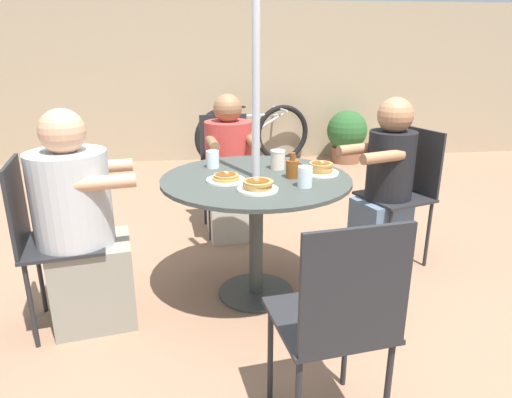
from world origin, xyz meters
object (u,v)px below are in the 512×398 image
object	(u,v)px
patio_chair_east	(405,187)
drinking_glass_a	(305,177)
drinking_glass_b	(213,159)
patio_chair_south	(226,164)
patio_chair_west	(46,234)
pancake_plate_c	(226,178)
syrup_bottle	(293,168)
potted_shrub	(347,134)
pancake_plate_b	(321,169)
pancake_plate_a	(258,186)
patio_table	(256,200)
bicycle	(254,135)
patio_chair_north	(338,317)
diner_south	(230,174)
coffee_cup	(278,160)
diner_west	(82,233)
diner_east	(385,189)

from	to	relation	value
patio_chair_east	drinking_glass_a	bearing A→B (deg)	105.86
drinking_glass_b	patio_chair_south	bearing A→B (deg)	81.89
patio_chair_west	patio_chair_south	bearing A→B (deg)	132.51
pancake_plate_c	syrup_bottle	xyz separation A→B (m)	(0.38, 0.03, 0.04)
patio_chair_west	potted_shrub	world-z (taller)	patio_chair_west
pancake_plate_b	pancake_plate_a	bearing A→B (deg)	-145.51
drinking_glass_b	patio_table	bearing A→B (deg)	-46.07
patio_table	bicycle	bearing A→B (deg)	83.72
pancake_plate_b	potted_shrub	size ratio (longest dim) A/B	0.32
patio_chair_south	potted_shrub	world-z (taller)	patio_chair_south
patio_chair_south	drinking_glass_a	size ratio (longest dim) A/B	8.44
patio_chair_south	potted_shrub	xyz separation A→B (m)	(1.67, 2.07, -0.17)
patio_chair_north	diner_south	size ratio (longest dim) A/B	0.83
coffee_cup	drinking_glass_a	xyz separation A→B (m)	(0.08, -0.38, -0.00)
pancake_plate_b	drinking_glass_b	size ratio (longest dim) A/B	2.04
patio_chair_east	diner_south	bearing A→B (deg)	44.36
patio_chair_east	patio_chair_west	world-z (taller)	same
patio_chair_west	drinking_glass_a	world-z (taller)	patio_chair_west
coffee_cup	drinking_glass_b	bearing A→B (deg)	168.88
patio_table	pancake_plate_a	distance (m)	0.29
bicycle	potted_shrub	distance (m)	1.21
patio_chair_north	patio_table	bearing A→B (deg)	90.00
bicycle	diner_west	bearing A→B (deg)	-124.83
pancake_plate_a	pancake_plate_c	world-z (taller)	pancake_plate_a
patio_chair_north	diner_east	bearing A→B (deg)	54.16
patio_chair_west	pancake_plate_b	size ratio (longest dim) A/B	4.35
patio_chair_north	patio_chair_east	size ratio (longest dim) A/B	1.00
patio_table	patio_chair_west	world-z (taller)	patio_chair_west
pancake_plate_c	drinking_glass_b	bearing A→B (deg)	101.46
pancake_plate_b	pancake_plate_c	world-z (taller)	pancake_plate_b
potted_shrub	drinking_glass_b	bearing A→B (deg)	-121.42
patio_chair_west	potted_shrub	distance (m)	4.32
coffee_cup	potted_shrub	xyz separation A→B (m)	(1.41, 3.02, -0.44)
patio_chair_south	diner_south	bearing A→B (deg)	90.00
potted_shrub	bicycle	bearing A→B (deg)	177.18
diner_west	pancake_plate_b	xyz separation A→B (m)	(1.32, 0.21, 0.25)
patio_chair_east	coffee_cup	distance (m)	0.97
diner_west	pancake_plate_c	size ratio (longest dim) A/B	5.49
pancake_plate_b	pancake_plate_c	xyz separation A→B (m)	(-0.56, -0.09, -0.01)
patio_table	patio_chair_south	size ratio (longest dim) A/B	1.17
patio_chair_south	pancake_plate_b	distance (m)	1.22
pancake_plate_c	coffee_cup	distance (m)	0.40
diner_east	pancake_plate_c	xyz separation A→B (m)	(-1.08, -0.37, 0.22)
patio_chair_south	pancake_plate_c	world-z (taller)	patio_chair_south
patio_chair_north	bicycle	size ratio (longest dim) A/B	0.62
patio_chair_south	drinking_glass_a	distance (m)	1.40
diner_east	bicycle	bearing A→B (deg)	-8.27
patio_chair_north	patio_chair_east	xyz separation A→B (m)	(0.91, 1.48, 0.00)
patio_chair_east	syrup_bottle	world-z (taller)	patio_chair_east
patio_table	syrup_bottle	distance (m)	0.28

